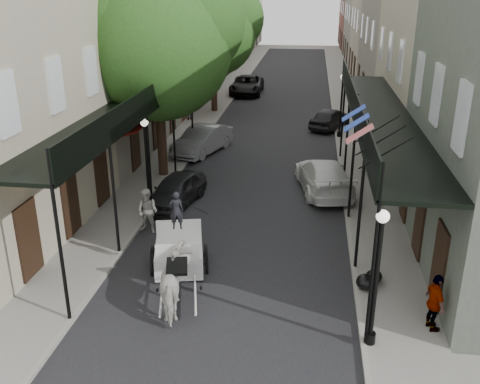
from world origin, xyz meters
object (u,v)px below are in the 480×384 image
(car_left_near, at_px, (176,190))
(car_left_far, at_px, (247,85))
(lamppost_right_far, at_px, (341,105))
(car_right_far, at_px, (330,118))
(horse, at_px, (178,282))
(pedestrian_walking, at_px, (148,211))
(pedestrian_sidewalk_left, at_px, (189,108))
(tree_near, at_px, (166,37))
(tree_far, at_px, (219,28))
(carriage, at_px, (178,232))
(pedestrian_sidewalk_right, at_px, (435,303))
(car_right_near, at_px, (324,176))
(lamppost_left, at_px, (147,162))
(car_left_mid, at_px, (202,140))
(lamppost_right_near, at_px, (376,277))

(car_left_near, distance_m, car_left_far, 24.40)
(lamppost_right_far, xyz_separation_m, car_right_far, (-0.52, 2.32, -1.38))
(horse, relative_size, pedestrian_walking, 1.23)
(pedestrian_sidewalk_left, bearing_deg, tree_near, 70.24)
(car_left_near, bearing_deg, lamppost_right_far, 69.31)
(tree_far, height_order, horse, tree_far)
(tree_far, relative_size, pedestrian_sidewalk_left, 5.62)
(carriage, bearing_deg, pedestrian_sidewalk_left, 88.75)
(pedestrian_sidewalk_right, height_order, car_right_near, pedestrian_sidewalk_right)
(lamppost_left, bearing_deg, car_left_mid, 85.53)
(tree_far, xyz_separation_m, car_left_far, (1.16, 6.85, -5.08))
(carriage, distance_m, pedestrian_walking, 2.77)
(car_right_near, bearing_deg, car_left_far, -85.09)
(tree_near, relative_size, pedestrian_walking, 5.64)
(pedestrian_sidewalk_right, bearing_deg, car_left_near, 35.52)
(car_left_far, bearing_deg, pedestrian_walking, -91.27)
(tree_near, xyz_separation_m, car_right_near, (7.23, -1.18, -5.76))
(tree_near, height_order, car_left_near, tree_near)
(tree_far, bearing_deg, tree_near, -89.81)
(lamppost_right_near, height_order, carriage, lamppost_right_near)
(lamppost_right_far, bearing_deg, lamppost_left, -124.35)
(car_right_near, bearing_deg, car_left_near, 10.39)
(car_left_mid, bearing_deg, pedestrian_sidewalk_right, -40.14)
(pedestrian_sidewalk_left, bearing_deg, pedestrian_sidewalk_right, 89.37)
(pedestrian_sidewalk_left, bearing_deg, car_left_near, 72.34)
(pedestrian_sidewalk_right, bearing_deg, car_right_far, -7.38)
(tree_far, relative_size, lamppost_right_near, 2.32)
(pedestrian_walking, bearing_deg, car_left_far, 103.80)
(lamppost_left, relative_size, pedestrian_sidewalk_left, 2.42)
(tree_near, bearing_deg, car_right_far, 52.54)
(tree_far, relative_size, horse, 4.11)
(tree_near, height_order, lamppost_right_near, tree_near)
(pedestrian_sidewalk_right, distance_m, car_left_mid, 17.79)
(lamppost_left, xyz_separation_m, car_left_near, (0.97, 0.63, -1.40))
(car_right_far, bearing_deg, lamppost_left, 84.83)
(car_left_far, distance_m, car_right_far, 12.61)
(horse, xyz_separation_m, carriage, (-0.62, 2.69, 0.27))
(tree_far, bearing_deg, lamppost_right_far, -36.51)
(carriage, height_order, pedestrian_walking, carriage)
(car_left_mid, bearing_deg, car_right_far, 60.37)
(carriage, height_order, car_left_mid, carriage)
(pedestrian_sidewalk_left, distance_m, car_left_mid, 7.43)
(tree_near, bearing_deg, lamppost_right_near, -55.73)
(lamppost_right_near, bearing_deg, car_right_far, 91.34)
(carriage, relative_size, car_left_near, 0.78)
(carriage, relative_size, pedestrian_sidewalk_right, 1.82)
(lamppost_left, xyz_separation_m, pedestrian_walking, (0.60, -2.15, -1.20))
(tree_far, distance_m, lamppost_right_far, 11.05)
(lamppost_right_far, xyz_separation_m, car_left_far, (-7.19, 13.03, -1.29))
(car_left_mid, distance_m, car_right_near, 8.21)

